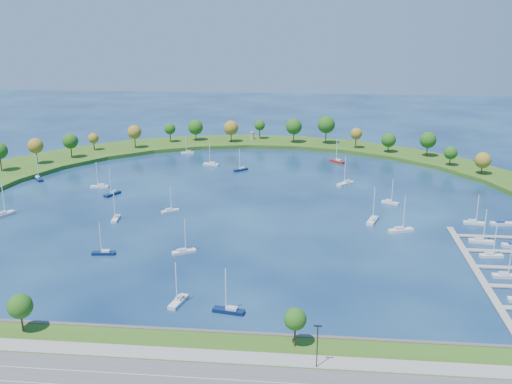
# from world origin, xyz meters

# --- Properties ---
(ground) EXTENTS (700.00, 700.00, 0.00)m
(ground) POSITION_xyz_m (0.00, 0.00, 0.00)
(ground) COLOR #07183D
(ground) RESTS_ON ground
(south_shoreline) EXTENTS (420.00, 43.10, 11.60)m
(south_shoreline) POSITION_xyz_m (0.03, -122.88, 1.00)
(south_shoreline) COLOR #315316
(south_shoreline) RESTS_ON ground
(breakwater) EXTENTS (286.74, 247.64, 2.00)m
(breakwater) POSITION_xyz_m (-46.33, 48.72, 0.99)
(breakwater) COLOR #315316
(breakwater) RESTS_ON ground
(breakwater_trees) EXTENTS (235.55, 94.75, 16.23)m
(breakwater_trees) POSITION_xyz_m (-5.80, 89.30, 10.81)
(breakwater_trees) COLOR #382314
(breakwater_trees) RESTS_ON breakwater
(harbor_tower) EXTENTS (2.60, 2.60, 4.60)m
(harbor_tower) POSITION_xyz_m (-8.62, 119.32, 4.35)
(harbor_tower) COLOR gray
(harbor_tower) RESTS_ON breakwater
(dock_system) EXTENTS (24.28, 82.00, 1.60)m
(dock_system) POSITION_xyz_m (85.30, -61.00, 0.35)
(dock_system) COLOR gray
(dock_system) RESTS_ON ground
(moored_boat_0) EXTENTS (5.29, 9.50, 13.46)m
(moored_boat_0) POSITION_xyz_m (50.76, -16.09, 0.95)
(moored_boat_0) COLOR silver
(moored_boat_0) RESTS_ON ground
(moored_boat_3) EXTENTS (7.59, 2.87, 10.89)m
(moored_boat_3) POSITION_xyz_m (-38.41, -55.80, 0.88)
(moored_boat_3) COLOR #0A1940
(moored_boat_3) RESTS_ON ground
(moored_boat_5) EXTENTS (7.20, 3.27, 10.21)m
(moored_boat_5) POSITION_xyz_m (-41.53, 87.51, 0.86)
(moored_boat_5) COLOR silver
(moored_boat_5) RESTS_ON ground
(moored_boat_6) EXTENTS (5.90, 9.50, 13.54)m
(moored_boat_6) POSITION_xyz_m (-89.64, -23.25, 0.95)
(moored_boat_6) COLOR silver
(moored_boat_6) RESTS_ON ground
(moored_boat_7) EXTENTS (8.04, 6.95, 12.27)m
(moored_boat_7) POSITION_xyz_m (40.84, 75.23, 0.91)
(moored_boat_7) COLOR maroon
(moored_boat_7) RESTS_ON ground
(moored_boat_8) EXTENTS (4.21, 8.54, 12.09)m
(moored_boat_8) POSITION_xyz_m (-6.89, -86.30, 0.91)
(moored_boat_8) COLOR silver
(moored_boat_8) RESTS_ON ground
(moored_boat_9) EXTENTS (2.90, 7.67, 11.01)m
(moored_boat_9) POSITION_xyz_m (-45.34, -23.16, 0.88)
(moored_boat_9) COLOR silver
(moored_boat_9) RESTS_ON ground
(moored_boat_10) EXTENTS (7.12, 6.65, 11.20)m
(moored_boat_10) POSITION_xyz_m (-7.36, 53.61, 0.88)
(moored_boat_10) COLOR #0A1940
(moored_boat_10) RESTS_ON ground
(moored_boat_12) EXTENTS (5.68, 8.52, 12.23)m
(moored_boat_12) POSITION_xyz_m (-57.05, 7.44, 0.91)
(moored_boat_12) COLOR #0A1940
(moored_boat_12) RESTS_ON ground
(moored_boat_13) EXTENTS (7.25, 4.74, 10.39)m
(moored_boat_13) POSITION_xyz_m (59.95, 7.15, 0.86)
(moored_boat_13) COLOR silver
(moored_boat_13) RESTS_ON ground
(moored_boat_14) EXTENTS (8.36, 8.38, 13.60)m
(moored_boat_14) POSITION_xyz_m (43.14, 33.27, 0.96)
(moored_boat_14) COLOR silver
(moored_boat_14) RESTS_ON ground
(moored_boat_15) EXTENTS (8.48, 3.96, 12.03)m
(moored_boat_15) POSITION_xyz_m (-23.76, 62.68, 0.91)
(moored_boat_15) COLOR silver
(moored_boat_15) RESTS_ON ground
(moored_boat_16) EXTENTS (9.32, 5.60, 13.26)m
(moored_boat_16) POSITION_xyz_m (59.91, -25.40, 0.94)
(moored_boat_16) COLOR silver
(moored_boat_16) RESTS_ON ground
(moored_boat_17) EXTENTS (6.79, 5.87, 10.37)m
(moored_boat_17) POSITION_xyz_m (-27.15, -12.14, 0.86)
(moored_boat_17) COLOR silver
(moored_boat_17) RESTS_ON ground
(moored_boat_18) EXTENTS (8.20, 3.36, 11.71)m
(moored_boat_18) POSITION_xyz_m (-66.51, 17.75, 0.90)
(moored_boat_18) COLOR silver
(moored_boat_18) RESTS_ON ground
(moored_boat_19) EXTENTS (7.86, 5.84, 11.50)m
(moored_boat_19) POSITION_xyz_m (-12.90, -52.28, 0.89)
(moored_boat_19) COLOR silver
(moored_boat_19) RESTS_ON ground
(moored_boat_20) EXTENTS (7.24, 7.81, 12.25)m
(moored_boat_20) POSITION_xyz_m (-99.38, 27.07, 0.91)
(moored_boat_20) COLOR #0A1940
(moored_boat_20) RESTS_ON ground
(moored_boat_21) EXTENTS (8.66, 3.78, 12.32)m
(moored_boat_21) POSITION_xyz_m (7.33, -90.01, 0.92)
(moored_boat_21) COLOR #0A1940
(moored_boat_21) RESTS_ON ground
(docked_boat_4) EXTENTS (7.92, 2.41, 11.57)m
(docked_boat_4) POSITION_xyz_m (85.52, -60.93, 0.89)
(docked_boat_4) COLOR silver
(docked_boat_4) RESTS_ON ground
(docked_boat_6) EXTENTS (7.52, 2.61, 10.86)m
(docked_boat_6) POSITION_xyz_m (85.53, -45.70, 0.88)
(docked_boat_6) COLOR silver
(docked_boat_6) RESTS_ON ground
(docked_boat_8) EXTENTS (8.35, 3.48, 11.90)m
(docked_boat_8) POSITION_xyz_m (85.52, -33.33, 0.90)
(docked_boat_8) COLOR silver
(docked_boat_8) RESTS_ON ground
(docked_boat_10) EXTENTS (7.91, 3.28, 11.29)m
(docked_boat_10) POSITION_xyz_m (87.93, -14.58, 0.89)
(docked_boat_10) COLOR silver
(docked_boat_10) RESTS_ON ground
(docked_boat_11) EXTENTS (8.62, 2.92, 1.73)m
(docked_boat_11) POSITION_xyz_m (97.88, -14.52, 0.64)
(docked_boat_11) COLOR silver
(docked_boat_11) RESTS_ON ground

